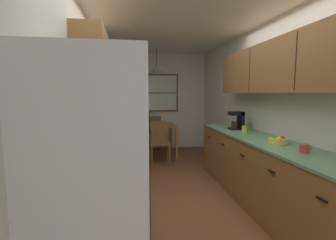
{
  "coord_description": "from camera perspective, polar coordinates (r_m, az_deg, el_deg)",
  "views": [
    {
      "loc": [
        -0.72,
        -2.76,
        1.49
      ],
      "look_at": [
        -0.08,
        1.29,
        1.04
      ],
      "focal_mm": 25.43,
      "sensor_mm": 36.0,
      "label": 1
    }
  ],
  "objects": [
    {
      "name": "fruit_bowl",
      "position": [
        3.14,
        24.89,
        -4.42
      ],
      "size": [
        0.22,
        0.22,
        0.09
      ],
      "color": "#E5D14C",
      "rests_on": "counter_right"
    },
    {
      "name": "ground_plane",
      "position": [
        4.11,
        1.84,
        -14.93
      ],
      "size": [
        12.0,
        12.0,
        0.0
      ],
      "primitive_type": "plane",
      "color": "brown"
    },
    {
      "name": "back_window",
      "position": [
        6.39,
        -1.53,
        6.5
      ],
      "size": [
        0.88,
        0.05,
        1.0
      ],
      "color": "brown"
    },
    {
      "name": "dish_towel",
      "position": [
        2.58,
        -6.71,
        -16.34
      ],
      "size": [
        0.02,
        0.16,
        0.24
      ],
      "primitive_type": "cube",
      "color": "white"
    },
    {
      "name": "counter_left",
      "position": [
        3.6,
        -13.22,
        -10.62
      ],
      "size": [
        0.64,
        1.81,
        0.9
      ],
      "color": "brown",
      "rests_on": "ground"
    },
    {
      "name": "counter_right",
      "position": [
        3.46,
        21.88,
        -11.63
      ],
      "size": [
        0.64,
        3.28,
        0.9
      ],
      "color": "brown",
      "rests_on": "ground"
    },
    {
      "name": "dining_table",
      "position": [
        5.72,
        -2.7,
        -2.23
      ],
      "size": [
        0.88,
        0.88,
        0.75
      ],
      "color": "olive",
      "rests_on": "ground"
    },
    {
      "name": "storage_canister",
      "position": [
        2.87,
        -14.41,
        -4.17
      ],
      "size": [
        0.1,
        0.1,
        0.16
      ],
      "color": "#D84C19",
      "rests_on": "counter_left"
    },
    {
      "name": "wall_right",
      "position": [
        4.3,
        19.9,
        3.09
      ],
      "size": [
        0.1,
        9.0,
        2.55
      ],
      "primitive_type": "cube",
      "color": "silver",
      "rests_on": "ground"
    },
    {
      "name": "pendant_light",
      "position": [
        5.68,
        -2.78,
        11.96
      ],
      "size": [
        0.32,
        0.32,
        0.56
      ],
      "color": "black"
    },
    {
      "name": "refrigerator",
      "position": [
        1.67,
        -17.36,
        -15.77
      ],
      "size": [
        0.7,
        0.74,
        1.74
      ],
      "color": "white",
      "rests_on": "ground"
    },
    {
      "name": "wall_back",
      "position": [
        6.45,
        -2.54,
        4.44
      ],
      "size": [
        4.4,
        0.1,
        2.55
      ],
      "primitive_type": "cube",
      "color": "silver",
      "rests_on": "ground"
    },
    {
      "name": "coffee_maker",
      "position": [
        4.1,
        16.35,
        -0.01
      ],
      "size": [
        0.22,
        0.18,
        0.3
      ],
      "color": "black",
      "rests_on": "counter_right"
    },
    {
      "name": "dining_chair_far",
      "position": [
        6.37,
        -3.56,
        -2.59
      ],
      "size": [
        0.43,
        0.43,
        0.9
      ],
      "color": "brown",
      "rests_on": "ground"
    },
    {
      "name": "ceiling_slab",
      "position": [
        3.98,
        1.98,
        22.36
      ],
      "size": [
        4.4,
        9.0,
        0.08
      ],
      "primitive_type": "cube",
      "color": "white"
    },
    {
      "name": "upper_cabinets_right",
      "position": [
        3.35,
        25.42,
        11.5
      ],
      "size": [
        0.33,
        2.96,
        0.66
      ],
      "color": "brown"
    },
    {
      "name": "stove_range",
      "position": [
        2.46,
        -15.26,
        -18.37
      ],
      "size": [
        0.66,
        0.61,
        1.1
      ],
      "color": "black",
      "rests_on": "ground"
    },
    {
      "name": "microwave_over_range",
      "position": [
        2.26,
        -19.03,
        9.56
      ],
      "size": [
        0.39,
        0.58,
        0.32
      ],
      "color": "black"
    },
    {
      "name": "dining_chair_near",
      "position": [
        5.11,
        -2.03,
        -4.83
      ],
      "size": [
        0.42,
        0.42,
        0.9
      ],
      "color": "brown",
      "rests_on": "ground"
    },
    {
      "name": "upper_cabinets_left",
      "position": [
        3.43,
        -16.27,
        11.99
      ],
      "size": [
        0.33,
        1.89,
        0.71
      ],
      "color": "brown"
    },
    {
      "name": "mug_by_coffeemaker",
      "position": [
        2.76,
        29.91,
        -5.94
      ],
      "size": [
        0.13,
        0.09,
        0.09
      ],
      "color": "#BF3F33",
      "rests_on": "counter_right"
    },
    {
      "name": "trash_bin",
      "position": [
        4.9,
        -8.52,
        -7.48
      ],
      "size": [
        0.3,
        0.3,
        0.65
      ],
      "primitive_type": "cylinder",
      "color": "silver",
      "rests_on": "ground"
    },
    {
      "name": "wall_left",
      "position": [
        3.82,
        -18.43,
        2.77
      ],
      "size": [
        0.1,
        9.0,
        2.55
      ],
      "primitive_type": "cube",
      "color": "silver",
      "rests_on": "ground"
    },
    {
      "name": "mug_spare",
      "position": [
        3.79,
        17.84,
        -2.14
      ],
      "size": [
        0.11,
        0.07,
        0.1
      ],
      "color": "#E5CC4C",
      "rests_on": "counter_right"
    }
  ]
}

